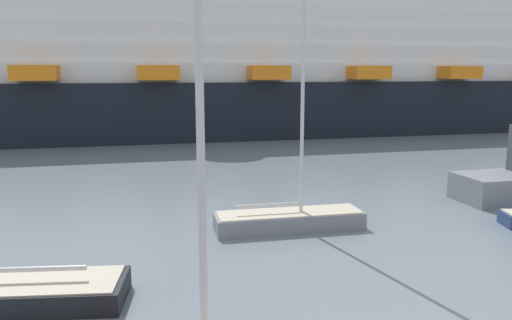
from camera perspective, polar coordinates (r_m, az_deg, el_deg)
The scene contains 2 objects.
sailboat_5 at distance 19.03m, azimuth 3.85°, elevation -6.35°, with size 5.67×1.63×11.03m.
cruise_ship at distance 51.00m, azimuth 9.26°, elevation 9.74°, with size 89.91×14.40×17.52m.
Camera 1 is at (-5.37, -6.83, 5.93)m, focal length 35.05 mm.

